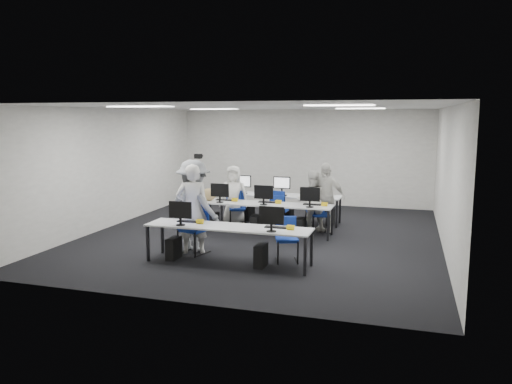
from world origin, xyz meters
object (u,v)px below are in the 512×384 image
(desk_mid, at_px, (266,205))
(chair_6, at_px, (279,216))
(chair_1, at_px, (287,248))
(chair_7, at_px, (315,217))
(student_1, at_px, (312,201))
(desk_front, at_px, (228,229))
(photographer, at_px, (194,206))
(chair_5, at_px, (237,212))
(student_0, at_px, (193,209))
(chair_2, at_px, (237,215))
(chair_4, at_px, (321,221))
(chair_3, at_px, (273,216))
(student_2, at_px, (234,195))
(student_3, at_px, (325,197))
(chair_0, at_px, (194,238))

(desk_mid, bearing_deg, chair_6, 81.55)
(chair_1, height_order, chair_7, chair_7)
(desk_mid, bearing_deg, student_1, 28.16)
(desk_front, xyz_separation_m, student_1, (1.01, 3.14, 0.07))
(photographer, bearing_deg, desk_mid, -103.31)
(chair_5, distance_m, student_0, 3.07)
(chair_7, bearing_deg, chair_6, 159.85)
(desk_front, xyz_separation_m, chair_5, (-1.04, 3.51, -0.40))
(chair_2, xyz_separation_m, chair_4, (2.19, -0.16, 0.00))
(chair_2, xyz_separation_m, chair_3, (0.96, 0.00, 0.02))
(chair_1, xyz_separation_m, photographer, (-2.05, 0.22, 0.68))
(student_0, relative_size, student_2, 1.20)
(chair_4, distance_m, chair_7, 0.37)
(chair_2, distance_m, student_3, 2.33)
(desk_front, height_order, student_1, student_1)
(chair_1, bearing_deg, student_1, 70.81)
(chair_5, height_order, student_3, student_3)
(chair_7, height_order, student_1, student_1)
(photographer, bearing_deg, chair_6, -97.73)
(desk_front, height_order, chair_7, chair_7)
(chair_0, bearing_deg, desk_front, -13.51)
(desk_mid, height_order, chair_2, chair_2)
(chair_7, bearing_deg, student_3, -49.85)
(desk_front, xyz_separation_m, student_0, (-0.96, 0.51, 0.24))
(chair_5, relative_size, chair_7, 0.97)
(chair_0, relative_size, chair_4, 1.16)
(chair_7, height_order, student_2, student_2)
(photographer, bearing_deg, chair_0, 129.75)
(desk_mid, bearing_deg, chair_2, 144.96)
(chair_2, relative_size, student_1, 0.56)
(desk_mid, xyz_separation_m, chair_1, (1.03, -2.12, -0.41))
(chair_0, relative_size, chair_2, 1.17)
(chair_5, height_order, chair_7, chair_7)
(chair_2, distance_m, student_1, 2.02)
(student_0, xyz_separation_m, photographer, (-0.06, 0.19, 0.03))
(chair_2, height_order, chair_5, chair_5)
(student_1, bearing_deg, student_2, -25.18)
(student_0, bearing_deg, student_1, -148.43)
(chair_6, distance_m, photographer, 3.05)
(chair_5, bearing_deg, chair_3, -8.66)
(photographer, bearing_deg, chair_7, -112.40)
(chair_5, bearing_deg, photographer, -85.32)
(chair_7, height_order, student_0, student_0)
(desk_mid, distance_m, photographer, 2.17)
(chair_1, bearing_deg, student_0, 159.42)
(desk_mid, distance_m, chair_4, 1.41)
(chair_1, xyz_separation_m, student_2, (-2.09, 2.82, 0.50))
(student_0, bearing_deg, student_3, -150.89)
(chair_4, xyz_separation_m, photographer, (-2.27, -2.41, 0.68))
(student_2, bearing_deg, chair_1, -62.02)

